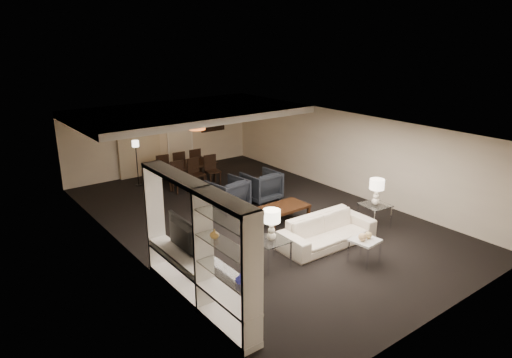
{
  "coord_description": "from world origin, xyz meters",
  "views": [
    {
      "loc": [
        -6.89,
        -9.06,
        4.79
      ],
      "look_at": [
        0.0,
        0.0,
        1.1
      ],
      "focal_mm": 32.0,
      "sensor_mm": 36.0,
      "label": 1
    }
  ],
  "objects": [
    {
      "name": "gold_gourd_b",
      "position": [
        0.45,
        -3.4,
        0.62
      ],
      "size": [
        0.15,
        0.15,
        0.15
      ],
      "primitive_type": "sphere",
      "color": "tan",
      "rests_on": "marble_table"
    },
    {
      "name": "curtains",
      "position": [
        -0.9,
        5.42,
        1.2
      ],
      "size": [
        1.5,
        0.12,
        2.4
      ],
      "primitive_type": "cube",
      "color": "beige",
      "rests_on": "wall_back"
    },
    {
      "name": "armchair_right",
      "position": [
        0.95,
        1.0,
        0.44
      ],
      "size": [
        0.97,
        1.0,
        0.89
      ],
      "primitive_type": "imported",
      "rotation": [
        0.0,
        0.0,
        3.17
      ],
      "color": "black",
      "rests_on": "floor"
    },
    {
      "name": "armchair_left",
      "position": [
        -0.25,
        1.0,
        0.44
      ],
      "size": [
        1.06,
        1.08,
        0.89
      ],
      "primitive_type": "imported",
      "rotation": [
        0.0,
        0.0,
        3.27
      ],
      "color": "black",
      "rests_on": "floor"
    },
    {
      "name": "dining_table",
      "position": [
        -0.03,
        3.73,
        0.33
      ],
      "size": [
        1.9,
        1.11,
        0.65
      ],
      "primitive_type": "imported",
      "rotation": [
        0.0,
        0.0,
        0.04
      ],
      "color": "black",
      "rests_on": "floor"
    },
    {
      "name": "marble_table",
      "position": [
        0.35,
        -3.4,
        0.27
      ],
      "size": [
        0.6,
        0.6,
        0.54
      ],
      "primitive_type": null,
      "rotation": [
        0.0,
        0.0,
        0.11
      ],
      "color": "white",
      "rests_on": "floor"
    },
    {
      "name": "gold_gourd_a",
      "position": [
        0.25,
        -3.4,
        0.63
      ],
      "size": [
        0.17,
        0.17,
        0.17
      ],
      "primitive_type": "sphere",
      "color": "#EDBE7D",
      "rests_on": "marble_table"
    },
    {
      "name": "coffee_table",
      "position": [
        0.35,
        -0.7,
        0.23
      ],
      "size": [
        1.32,
        0.78,
        0.47
      ],
      "primitive_type": null,
      "rotation": [
        0.0,
        0.0,
        0.01
      ],
      "color": "black",
      "rests_on": "floor"
    },
    {
      "name": "ceiling",
      "position": [
        0.0,
        0.0,
        2.5
      ],
      "size": [
        7.0,
        11.0,
        0.02
      ],
      "primitive_type": "cube",
      "color": "silver",
      "rests_on": "ground"
    },
    {
      "name": "floor_lamp",
      "position": [
        -1.4,
        4.5,
        0.75
      ],
      "size": [
        0.27,
        0.27,
        1.49
      ],
      "primitive_type": null,
      "rotation": [
        0.0,
        0.0,
        0.28
      ],
      "color": "black",
      "rests_on": "floor"
    },
    {
      "name": "vase_amber",
      "position": [
        -3.31,
        -3.23,
        1.64
      ],
      "size": [
        0.15,
        0.15,
        0.16
      ],
      "primitive_type": "imported",
      "color": "#BF8F3F",
      "rests_on": "media_unit"
    },
    {
      "name": "media_unit",
      "position": [
        -3.31,
        -2.6,
        1.18
      ],
      "size": [
        0.38,
        3.4,
        2.35
      ],
      "primitive_type": null,
      "color": "white",
      "rests_on": "wall_left"
    },
    {
      "name": "wall_front",
      "position": [
        0.0,
        -5.5,
        1.25
      ],
      "size": [
        7.0,
        0.02,
        2.5
      ],
      "primitive_type": "cube",
      "color": "beige",
      "rests_on": "ground"
    },
    {
      "name": "sofa",
      "position": [
        0.35,
        -2.3,
        0.35
      ],
      "size": [
        2.41,
        1.0,
        0.7
      ],
      "primitive_type": "imported",
      "rotation": [
        0.0,
        0.0,
        -0.03
      ],
      "color": "beige",
      "rests_on": "floor"
    },
    {
      "name": "table_lamp_right",
      "position": [
        2.05,
        -2.3,
        0.95
      ],
      "size": [
        0.38,
        0.38,
        0.68
      ],
      "primitive_type": null,
      "rotation": [
        0.0,
        0.0,
        0.04
      ],
      "color": "white",
      "rests_on": "side_table_right"
    },
    {
      "name": "chair_nl",
      "position": [
        -0.63,
        3.08,
        0.49
      ],
      "size": [
        0.49,
        0.49,
        0.97
      ],
      "primitive_type": null,
      "rotation": [
        0.0,
        0.0,
        -0.1
      ],
      "color": "black",
      "rests_on": "floor"
    },
    {
      "name": "side_table_right",
      "position": [
        2.05,
        -2.3,
        0.31
      ],
      "size": [
        0.72,
        0.72,
        0.61
      ],
      "primitive_type": null,
      "rotation": [
        0.0,
        0.0,
        -0.1
      ],
      "color": "white",
      "rests_on": "floor"
    },
    {
      "name": "floor",
      "position": [
        0.0,
        0.0,
        0.0
      ],
      "size": [
        11.0,
        11.0,
        0.0
      ],
      "primitive_type": "plane",
      "color": "black",
      "rests_on": "ground"
    },
    {
      "name": "wall_left",
      "position": [
        -3.5,
        0.0,
        1.25
      ],
      "size": [
        0.02,
        11.0,
        2.5
      ],
      "primitive_type": "cube",
      "color": "beige",
      "rests_on": "ground"
    },
    {
      "name": "pendant_light",
      "position": [
        0.3,
        3.5,
        1.92
      ],
      "size": [
        0.52,
        0.52,
        0.24
      ],
      "primitive_type": "cylinder",
      "color": "#D8591E",
      "rests_on": "ceiling_soffit"
    },
    {
      "name": "ceiling_soffit",
      "position": [
        0.0,
        3.5,
        2.4
      ],
      "size": [
        7.0,
        4.0,
        0.2
      ],
      "primitive_type": "cube",
      "color": "silver",
      "rests_on": "ceiling"
    },
    {
      "name": "door",
      "position": [
        0.7,
        5.47,
        1.05
      ],
      "size": [
        0.9,
        0.05,
        2.1
      ],
      "primitive_type": "cube",
      "color": "silver",
      "rests_on": "wall_back"
    },
    {
      "name": "wall_back",
      "position": [
        0.0,
        5.5,
        1.25
      ],
      "size": [
        7.0,
        0.02,
        2.5
      ],
      "primitive_type": "cube",
      "color": "beige",
      "rests_on": "ground"
    },
    {
      "name": "vase_blue",
      "position": [
        -3.31,
        -3.95,
        1.14
      ],
      "size": [
        0.16,
        0.16,
        0.17
      ],
      "primitive_type": "imported",
      "color": "#2528A3",
      "rests_on": "media_unit"
    },
    {
      "name": "chair_fl",
      "position": [
        -0.63,
        4.38,
        0.49
      ],
      "size": [
        0.5,
        0.5,
        0.97
      ],
      "primitive_type": null,
      "rotation": [
        0.0,
        0.0,
        3.02
      ],
      "color": "black",
      "rests_on": "floor"
    },
    {
      "name": "television",
      "position": [
        -3.28,
        -1.9,
        1.08
      ],
      "size": [
        1.16,
        0.15,
        0.67
      ],
      "primitive_type": "imported",
      "rotation": [
        0.0,
        0.0,
        1.57
      ],
      "color": "black",
      "rests_on": "media_unit"
    },
    {
      "name": "chair_fm",
      "position": [
        -0.03,
        4.38,
        0.49
      ],
      "size": [
        0.5,
        0.5,
        0.97
      ],
      "primitive_type": null,
      "rotation": [
        0.0,
        0.0,
        3.03
      ],
      "color": "black",
      "rests_on": "floor"
    },
    {
      "name": "wall_right",
      "position": [
        3.5,
        0.0,
        1.25
      ],
      "size": [
        0.02,
        11.0,
        2.5
      ],
      "primitive_type": "cube",
      "color": "beige",
      "rests_on": "ground"
    },
    {
      "name": "chair_nr",
      "position": [
        0.57,
        3.08,
        0.49
      ],
      "size": [
        0.49,
        0.49,
        0.97
      ],
      "primitive_type": null,
      "rotation": [
        0.0,
        0.0,
        -0.09
      ],
      "color": "black",
      "rests_on": "floor"
    },
    {
      "name": "side_table_left",
      "position": [
        -1.35,
        -2.3,
        0.31
      ],
      "size": [
        0.68,
        0.68,
        0.61
      ],
      "primitive_type": null,
      "rotation": [
        0.0,
        0.0,
        -0.04
      ],
      "color": "white",
      "rests_on": "floor"
    },
    {
      "name": "floor_speaker",
      "position": [
        -2.98,
        -1.91,
        0.49
      ],
      "size": [
        0.11,
        0.11,
        0.98
      ],
      "primitive_type": "cube",
      "rotation": [
        0.0,
        0.0,
        0.08
      ],
      "color": "black",
      "rests_on": "floor"
    },
    {
      "name": "painting",
      "position": [
        2.1,
        5.46,
        1.55
      ],
      "size": [
        0.95,
        0.04,
        0.65
      ],
      "primitive_type": "cube",
      "color": "#142D38",
      "rests_on": "wall_back"
    },
    {
      "name": "table_lamp_left",
      "position": [
        -1.35,
        -2.3,
        0.95
      ],
      "size": [
        0.41,
        0.41,
        0.68
      ],
      "primitive_type": null,
      "rotation": [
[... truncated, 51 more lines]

